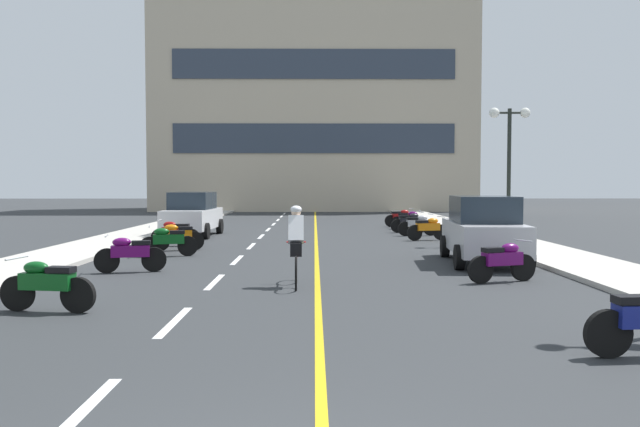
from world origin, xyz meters
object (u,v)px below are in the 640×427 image
object	(u,v)px
motorcycle_4	(168,241)
motorcycle_3	(130,253)
motorcycle_8	(418,224)
motorcycle_10	(409,219)
motorcycle_7	(428,228)
motorcycle_9	(410,222)
motorcycle_1	(47,284)
street_lamp_mid	(509,143)
parked_car_near	(483,230)
motorcycle_2	(503,261)
motorcycle_5	(177,236)
cyclist_rider	(296,244)
motorcycle_11	(401,217)
parked_car_mid	(193,214)
motorcycle_6	(175,232)

from	to	relation	value
motorcycle_4	motorcycle_3	bearing A→B (deg)	-92.46
motorcycle_8	motorcycle_10	size ratio (longest dim) A/B	1.01
motorcycle_7	motorcycle_9	xyz separation A→B (m)	(-0.11, 3.92, 0.00)
motorcycle_1	motorcycle_3	size ratio (longest dim) A/B	1.01
street_lamp_mid	parked_car_near	distance (m)	6.54
motorcycle_1	motorcycle_8	bearing A→B (deg)	60.52
motorcycle_2	motorcycle_9	world-z (taller)	same
motorcycle_5	cyclist_rider	xyz separation A→B (m)	(4.04, -7.11, 0.41)
motorcycle_4	motorcycle_8	world-z (taller)	same
motorcycle_11	motorcycle_3	bearing A→B (deg)	-118.30
parked_car_mid	motorcycle_7	distance (m)	9.58
motorcycle_1	motorcycle_8	distance (m)	17.88
motorcycle_3	cyclist_rider	world-z (taller)	cyclist_rider
parked_car_mid	motorcycle_2	xyz separation A→B (m)	(9.13, -12.30, -0.44)
street_lamp_mid	parked_car_near	size ratio (longest dim) A/B	1.10
street_lamp_mid	parked_car_near	world-z (taller)	street_lamp_mid
motorcycle_2	motorcycle_5	size ratio (longest dim) A/B	0.99
motorcycle_2	motorcycle_9	distance (m)	14.21
parked_car_mid	motorcycle_7	bearing A→B (deg)	-12.10
motorcycle_4	motorcycle_10	size ratio (longest dim) A/B	1.00
motorcycle_4	motorcycle_7	bearing A→B (deg)	31.44
motorcycle_1	motorcycle_7	size ratio (longest dim) A/B	1.02
motorcycle_8	motorcycle_4	bearing A→B (deg)	-139.25
parked_car_mid	motorcycle_3	size ratio (longest dim) A/B	2.54
motorcycle_2	motorcycle_6	size ratio (longest dim) A/B	0.96
motorcycle_11	motorcycle_4	bearing A→B (deg)	-123.67
street_lamp_mid	parked_car_mid	world-z (taller)	street_lamp_mid
motorcycle_1	motorcycle_6	bearing A→B (deg)	91.74
motorcycle_7	cyclist_rider	world-z (taller)	cyclist_rider
motorcycle_6	motorcycle_7	world-z (taller)	same
motorcycle_11	street_lamp_mid	bearing A→B (deg)	-74.61
motorcycle_3	motorcycle_5	size ratio (longest dim) A/B	1.02
parked_car_mid	motorcycle_6	size ratio (longest dim) A/B	2.51
motorcycle_11	motorcycle_9	bearing A→B (deg)	-92.29
motorcycle_2	motorcycle_8	distance (m)	12.44
motorcycle_9	motorcycle_10	size ratio (longest dim) A/B	1.01
motorcycle_2	motorcycle_7	xyz separation A→B (m)	(0.24, 10.29, 0.00)
motorcycle_2	motorcycle_3	size ratio (longest dim) A/B	0.97
motorcycle_10	motorcycle_1	bearing A→B (deg)	-114.86
motorcycle_1	motorcycle_7	world-z (taller)	same
motorcycle_9	motorcycle_10	world-z (taller)	same
street_lamp_mid	motorcycle_10	xyz separation A→B (m)	(-2.44, 7.47, -3.15)
parked_car_mid	motorcycle_11	world-z (taller)	parked_car_mid
parked_car_mid	motorcycle_5	xyz separation A→B (m)	(0.58, -5.64, -0.44)
motorcycle_2	motorcycle_4	distance (m)	9.81
motorcycle_4	motorcycle_9	world-z (taller)	same
parked_car_mid	motorcycle_9	distance (m)	9.45
motorcycle_2	motorcycle_4	size ratio (longest dim) A/B	0.98
motorcycle_10	motorcycle_4	bearing A→B (deg)	-128.07
motorcycle_7	parked_car_near	bearing A→B (deg)	-88.09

